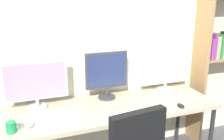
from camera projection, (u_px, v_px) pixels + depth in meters
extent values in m
cube|color=beige|center=(100.00, 42.00, 2.68)|extent=(4.44, 0.10, 2.60)
cube|color=tan|center=(114.00, 108.00, 2.46)|extent=(2.04, 0.68, 0.04)
cylinder|color=#262628|center=(211.00, 138.00, 2.62)|extent=(0.04, 0.04, 0.70)
cylinder|color=#262628|center=(178.00, 114.00, 3.14)|extent=(0.04, 0.04, 0.70)
cube|color=#9E7A4C|center=(199.00, 67.00, 2.99)|extent=(0.03, 0.28, 1.91)
cube|color=#8C338C|center=(207.00, 48.00, 2.94)|extent=(0.04, 0.22, 0.24)
cube|color=#8C338C|center=(209.00, 46.00, 2.95)|extent=(0.02, 0.22, 0.29)
cube|color=tan|center=(212.00, 47.00, 2.98)|extent=(0.05, 0.22, 0.26)
cube|color=#287F3D|center=(216.00, 46.00, 2.98)|extent=(0.03, 0.22, 0.29)
cube|color=tan|center=(218.00, 47.00, 3.00)|extent=(0.04, 0.22, 0.24)
cube|color=black|center=(221.00, 49.00, 3.03)|extent=(0.04, 0.22, 0.18)
cylinder|color=silver|center=(38.00, 107.00, 2.41)|extent=(0.18, 0.18, 0.02)
cylinder|color=silver|center=(37.00, 102.00, 2.40)|extent=(0.03, 0.03, 0.07)
cube|color=silver|center=(35.00, 81.00, 2.34)|extent=(0.59, 0.03, 0.37)
cube|color=#B28CE5|center=(36.00, 81.00, 2.33)|extent=(0.54, 0.01, 0.33)
cylinder|color=#38383D|center=(107.00, 97.00, 2.64)|extent=(0.18, 0.18, 0.02)
cylinder|color=#38383D|center=(107.00, 92.00, 2.63)|extent=(0.03, 0.03, 0.10)
cube|color=#38383D|center=(106.00, 70.00, 2.56)|extent=(0.44, 0.03, 0.37)
cube|color=navy|center=(107.00, 71.00, 2.55)|extent=(0.41, 0.01, 0.34)
cylinder|color=silver|center=(165.00, 89.00, 2.87)|extent=(0.18, 0.18, 0.02)
cylinder|color=silver|center=(165.00, 86.00, 2.86)|extent=(0.03, 0.03, 0.06)
cube|color=silver|center=(166.00, 71.00, 2.81)|extent=(0.59, 0.03, 0.29)
cube|color=white|center=(166.00, 71.00, 2.80)|extent=(0.54, 0.01, 0.26)
cube|color=silver|center=(123.00, 115.00, 2.25)|extent=(0.34, 0.13, 0.02)
ellipsoid|color=black|center=(181.00, 106.00, 2.42)|extent=(0.06, 0.10, 0.03)
ellipsoid|color=silver|center=(30.00, 124.00, 2.07)|extent=(0.06, 0.10, 0.03)
cube|color=silver|center=(62.00, 116.00, 2.22)|extent=(0.37, 0.30, 0.02)
cylinder|color=#1E8C4C|center=(11.00, 127.00, 1.97)|extent=(0.08, 0.08, 0.09)
torus|color=#1E8C4C|center=(17.00, 126.00, 1.98)|extent=(0.06, 0.01, 0.06)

